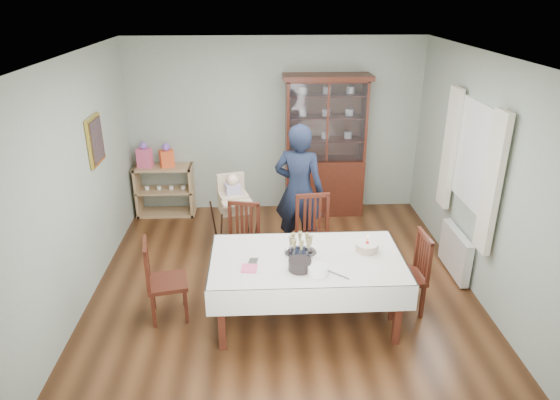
{
  "coord_description": "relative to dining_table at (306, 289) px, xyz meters",
  "views": [
    {
      "loc": [
        -0.26,
        -5.06,
        3.33
      ],
      "look_at": [
        -0.03,
        0.2,
        1.09
      ],
      "focal_mm": 32.0,
      "sensor_mm": 36.0,
      "label": 1
    }
  ],
  "objects": [
    {
      "name": "floor",
      "position": [
        -0.21,
        0.57,
        -0.38
      ],
      "size": [
        5.0,
        5.0,
        0.0
      ],
      "primitive_type": "plane",
      "color": "#593319",
      "rests_on": "ground"
    },
    {
      "name": "room_shell",
      "position": [
        -0.21,
        1.1,
        1.32
      ],
      "size": [
        5.0,
        5.0,
        5.0
      ],
      "color": "#9EAA99",
      "rests_on": "floor"
    },
    {
      "name": "dining_table",
      "position": [
        0.0,
        0.0,
        0.0
      ],
      "size": [
        2.0,
        1.16,
        0.76
      ],
      "rotation": [
        0.0,
        0.0,
        0.0
      ],
      "color": "#4D1C13",
      "rests_on": "floor"
    },
    {
      "name": "china_cabinet",
      "position": [
        0.54,
        2.83,
        0.74
      ],
      "size": [
        1.3,
        0.48,
        2.18
      ],
      "color": "#4D1C13",
      "rests_on": "floor"
    },
    {
      "name": "sideboard",
      "position": [
        -1.96,
        2.85,
        0.02
      ],
      "size": [
        0.9,
        0.38,
        0.8
      ],
      "color": "tan",
      "rests_on": "floor"
    },
    {
      "name": "picture_frame",
      "position": [
        -2.43,
        1.37,
        1.27
      ],
      "size": [
        0.04,
        0.48,
        0.58
      ],
      "primitive_type": "cube",
      "color": "gold",
      "rests_on": "room_shell"
    },
    {
      "name": "window",
      "position": [
        2.01,
        0.87,
        1.17
      ],
      "size": [
        0.04,
        1.02,
        1.22
      ],
      "primitive_type": "cube",
      "color": "white",
      "rests_on": "room_shell"
    },
    {
      "name": "curtain_left",
      "position": [
        1.95,
        0.25,
        1.07
      ],
      "size": [
        0.07,
        0.3,
        1.55
      ],
      "primitive_type": "cube",
      "color": "silver",
      "rests_on": "room_shell"
    },
    {
      "name": "curtain_right",
      "position": [
        1.95,
        1.49,
        1.07
      ],
      "size": [
        0.07,
        0.3,
        1.55
      ],
      "primitive_type": "cube",
      "color": "silver",
      "rests_on": "room_shell"
    },
    {
      "name": "radiator",
      "position": [
        1.95,
        0.87,
        -0.08
      ],
      "size": [
        0.1,
        0.8,
        0.55
      ],
      "primitive_type": "cube",
      "color": "white",
      "rests_on": "floor"
    },
    {
      "name": "chair_far_left",
      "position": [
        -0.71,
        0.93,
        -0.11
      ],
      "size": [
        0.49,
        0.49,
        0.92
      ],
      "rotation": [
        0.0,
        0.0,
        -0.21
      ],
      "color": "#4D1C13",
      "rests_on": "floor"
    },
    {
      "name": "chair_far_right",
      "position": [
        0.2,
        0.96,
        -0.09
      ],
      "size": [
        0.5,
        0.5,
        1.0
      ],
      "rotation": [
        0.0,
        0.0,
        0.12
      ],
      "color": "#4D1C13",
      "rests_on": "floor"
    },
    {
      "name": "chair_end_left",
      "position": [
        -1.5,
        0.12,
        -0.11
      ],
      "size": [
        0.49,
        0.49,
        0.92
      ],
      "rotation": [
        0.0,
        0.0,
        1.77
      ],
      "color": "#4D1C13",
      "rests_on": "floor"
    },
    {
      "name": "chair_end_right",
      "position": [
        1.1,
        0.13,
        -0.11
      ],
      "size": [
        0.44,
        0.44,
        0.93
      ],
      "rotation": [
        0.0,
        0.0,
        -1.51
      ],
      "color": "#4D1C13",
      "rests_on": "floor"
    },
    {
      "name": "woman",
      "position": [
        0.03,
        1.52,
        0.51
      ],
      "size": [
        0.75,
        0.61,
        1.79
      ],
      "primitive_type": "imported",
      "rotation": [
        0.0,
        0.0,
        2.84
      ],
      "color": "black",
      "rests_on": "floor"
    },
    {
      "name": "high_chair",
      "position": [
        -0.83,
        1.61,
        0.05
      ],
      "size": [
        0.6,
        0.6,
        1.1
      ],
      "rotation": [
        0.0,
        0.0,
        0.27
      ],
      "color": "black",
      "rests_on": "floor"
    },
    {
      "name": "champagne_tray",
      "position": [
        -0.06,
        0.08,
        0.44
      ],
      "size": [
        0.34,
        0.34,
        0.21
      ],
      "color": "silver",
      "rests_on": "dining_table"
    },
    {
      "name": "birthday_cake",
      "position": [
        0.64,
        0.09,
        0.43
      ],
      "size": [
        0.28,
        0.28,
        0.19
      ],
      "color": "white",
      "rests_on": "dining_table"
    },
    {
      "name": "plate_stack_dark",
      "position": [
        -0.09,
        -0.23,
        0.43
      ],
      "size": [
        0.3,
        0.3,
        0.11
      ],
      "primitive_type": "cylinder",
      "rotation": [
        0.0,
        0.0,
        -0.42
      ],
      "color": "black",
      "rests_on": "dining_table"
    },
    {
      "name": "plate_stack_white",
      "position": [
        0.08,
        -0.32,
        0.42
      ],
      "size": [
        0.23,
        0.23,
        0.09
      ],
      "primitive_type": "cylinder",
      "rotation": [
        0.0,
        0.0,
        0.18
      ],
      "color": "white",
      "rests_on": "dining_table"
    },
    {
      "name": "napkin_stack",
      "position": [
        -0.59,
        -0.21,
        0.39
      ],
      "size": [
        0.16,
        0.16,
        0.02
      ],
      "primitive_type": "cube",
      "rotation": [
        0.0,
        0.0,
        -0.1
      ],
      "color": "#E7557E",
      "rests_on": "dining_table"
    },
    {
      "name": "cutlery",
      "position": [
        -0.59,
        -0.07,
        0.38
      ],
      "size": [
        0.14,
        0.18,
        0.01
      ],
      "primitive_type": null,
      "rotation": [
        0.0,
        0.0,
        -0.16
      ],
      "color": "silver",
      "rests_on": "dining_table"
    },
    {
      "name": "cake_knife",
      "position": [
        0.26,
        -0.35,
        0.38
      ],
      "size": [
        0.22,
        0.2,
        0.01
      ],
      "primitive_type": "cube",
      "rotation": [
        0.0,
        0.0,
        -0.73
      ],
      "color": "silver",
      "rests_on": "dining_table"
    },
    {
      "name": "gift_bag_pink",
      "position": [
        -2.22,
        2.83,
        0.59
      ],
      "size": [
        0.24,
        0.18,
        0.4
      ],
      "color": "#E7557E",
      "rests_on": "sideboard"
    },
    {
      "name": "gift_bag_orange",
      "position": [
        -1.88,
        2.83,
        0.58
      ],
      "size": [
        0.24,
        0.2,
        0.37
      ],
      "color": "#EC5625",
      "rests_on": "sideboard"
    }
  ]
}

